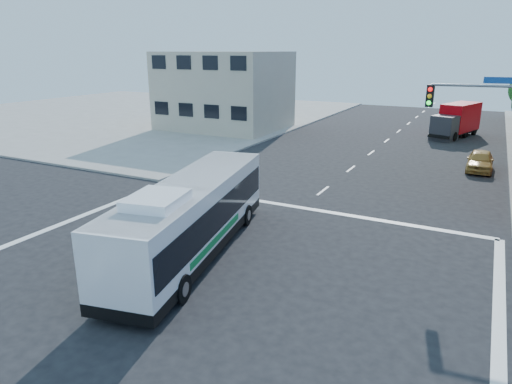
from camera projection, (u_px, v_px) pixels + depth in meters
The scene contains 7 objects.
ground at pixel (203, 285), 16.42m from camera, with size 120.00×120.00×0.00m, color black.
sidewalk_nw at pixel (130, 113), 61.41m from camera, with size 50.00×50.00×0.15m, color gray.
building_west at pixel (224, 91), 48.13m from camera, with size 12.06×10.06×8.00m.
signal_mast_ne at pixel (507, 124), 20.00m from camera, with size 7.91×1.13×8.07m.
transit_bus at pixel (192, 216), 18.48m from camera, with size 4.72×11.83×3.43m.
box_truck at pixel (456, 121), 44.20m from camera, with size 4.15×7.38×3.20m.
parked_car at pixel (480, 161), 31.93m from camera, with size 1.67×4.16×1.42m, color #BD8F3C.
Camera 1 is at (8.41, -12.19, 8.07)m, focal length 32.00 mm.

